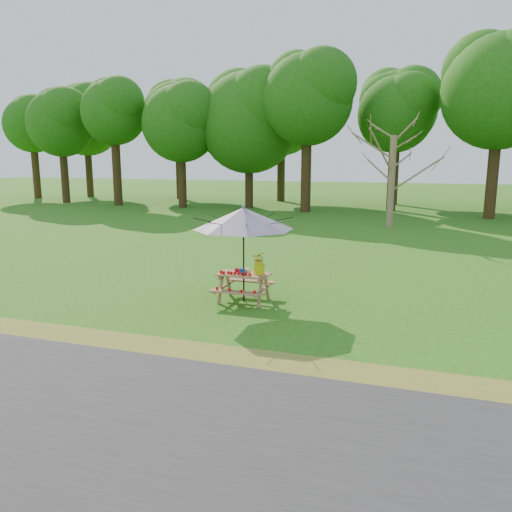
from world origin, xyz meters
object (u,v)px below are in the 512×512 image
(picnic_table, at_px, (244,288))
(patio_umbrella, at_px, (243,218))
(bare_tree, at_px, (396,96))
(flower_bucket, at_px, (259,262))

(picnic_table, distance_m, patio_umbrella, 1.62)
(bare_tree, relative_size, flower_bucket, 18.88)
(patio_umbrella, distance_m, flower_bucket, 1.06)
(picnic_table, xyz_separation_m, flower_bucket, (0.37, 0.04, 0.63))
(picnic_table, relative_size, patio_umbrella, 0.44)
(patio_umbrella, bearing_deg, flower_bucket, 5.78)
(picnic_table, relative_size, flower_bucket, 2.47)
(patio_umbrella, relative_size, flower_bucket, 5.58)
(patio_umbrella, xyz_separation_m, flower_bucket, (0.37, 0.04, -0.99))
(bare_tree, height_order, picnic_table, bare_tree)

